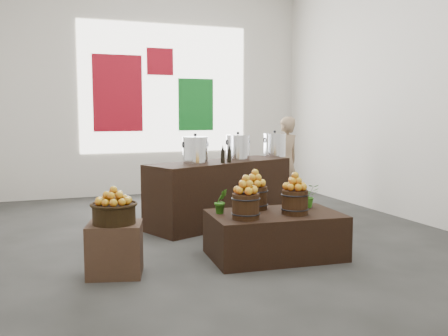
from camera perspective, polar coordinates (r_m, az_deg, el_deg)
name	(u,v)px	position (r m, az deg, el deg)	size (l,w,h in m)	color
ground	(210,235)	(6.40, -1.58, -7.67)	(7.00, 7.00, 0.00)	#3B3B39
back_wall	(150,88)	(9.60, -8.51, 8.99)	(6.00, 0.04, 4.00)	silver
back_opening	(165,89)	(9.64, -6.72, 9.00)	(3.20, 0.02, 2.40)	white
deco_red_left	(118,93)	(9.45, -12.05, 8.35)	(0.90, 0.04, 1.40)	maroon
deco_green_right	(196,105)	(9.79, -3.24, 7.24)	(0.70, 0.04, 1.00)	#106A1F
deco_red_upper	(160,62)	(9.65, -7.33, 11.97)	(0.50, 0.04, 0.50)	maroon
crate	(115,249)	(4.93, -12.36, -9.07)	(0.51, 0.41, 0.51)	#4F3525
wicker_basket	(114,214)	(4.85, -12.46, -5.14)	(0.40, 0.40, 0.18)	black
apples_in_basket	(114,196)	(4.82, -12.51, -3.09)	(0.32, 0.32, 0.17)	#98040E
display_table	(275,235)	(5.45, 5.81, -7.61)	(1.39, 0.85, 0.48)	black
apple_bucket_front_left	(246,206)	(5.06, 2.50, -4.40)	(0.28, 0.28, 0.26)	#311B0D
apples_in_bucket_front_left	(246,185)	(5.02, 2.51, -1.92)	(0.21, 0.21, 0.19)	#98040E
apple_bucket_front_right	(295,202)	(5.34, 8.09, -3.88)	(0.28, 0.28, 0.26)	#311B0D
apples_in_bucket_front_right	(295,181)	(5.31, 8.13, -1.53)	(0.21, 0.21, 0.19)	#98040E
apple_bucket_rear	(255,198)	(5.56, 3.54, -3.43)	(0.28, 0.28, 0.26)	#311B0D
apples_in_bucket_rear	(255,178)	(5.52, 3.56, -1.16)	(0.21, 0.21, 0.19)	#98040E
herb_garnish_right	(308,196)	(5.73, 9.53, -3.13)	(0.24, 0.21, 0.27)	#276014
herb_garnish_left	(221,201)	(5.32, -0.34, -3.81)	(0.15, 0.12, 0.27)	#276014
counter	(220,193)	(6.95, -0.45, -2.82)	(2.16, 0.69, 0.88)	black
stock_pot_left	(195,151)	(6.60, -3.30, 1.98)	(0.33, 0.33, 0.33)	silver
stock_pot_center	(238,148)	(7.12, 1.60, 2.31)	(0.33, 0.33, 0.33)	silver
stock_pot_right	(275,145)	(7.68, 5.80, 2.58)	(0.33, 0.33, 0.33)	silver
oil_cruets	(231,153)	(6.73, 0.78, 1.70)	(0.16, 0.06, 0.24)	black
shopper	(285,161)	(8.32, 7.01, 0.74)	(0.54, 0.36, 1.48)	#8E7357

